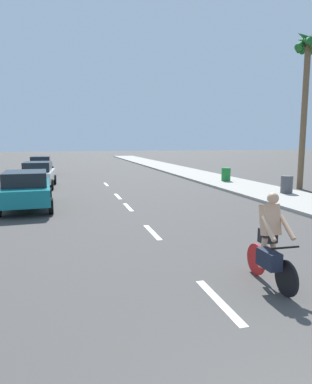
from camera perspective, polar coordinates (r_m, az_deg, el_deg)
ground_plane at (r=21.91m, az=-8.02°, el=1.01°), size 160.00×160.00×0.00m
sidewalk_strip at (r=25.91m, az=9.00°, el=2.27°), size 3.60×80.00×0.14m
lane_stripe_1 at (r=6.43m, az=10.37°, el=-17.32°), size 0.16×1.80×0.01m
lane_stripe_2 at (r=10.69m, az=-0.61°, el=-6.65°), size 0.16×1.80×0.01m
lane_stripe_3 at (r=14.73m, az=-4.64°, el=-2.50°), size 0.16×1.80×0.01m
lane_stripe_4 at (r=17.65m, az=-6.35°, el=-0.72°), size 0.16×1.80×0.01m
lane_stripe_5 at (r=22.70m, az=-8.26°, el=1.27°), size 0.16×1.80×0.01m
cyclist at (r=7.01m, az=18.36°, el=-8.17°), size 0.62×1.71×1.82m
parked_car_teal at (r=15.23m, az=-20.70°, el=0.53°), size 2.24×4.53×1.57m
parked_car_white at (r=21.99m, az=-18.93°, el=2.86°), size 1.99×4.11×1.57m
parked_car_blue at (r=30.01m, az=-18.51°, el=4.23°), size 1.86×3.98×1.57m
palm_tree_mid at (r=22.23m, az=23.78°, el=18.76°), size 1.67×1.89×9.09m
trash_bin_near at (r=18.93m, az=20.83°, el=1.18°), size 0.60×0.60×0.89m
trash_bin_far at (r=23.63m, az=11.52°, el=2.87°), size 0.60×0.60×0.88m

